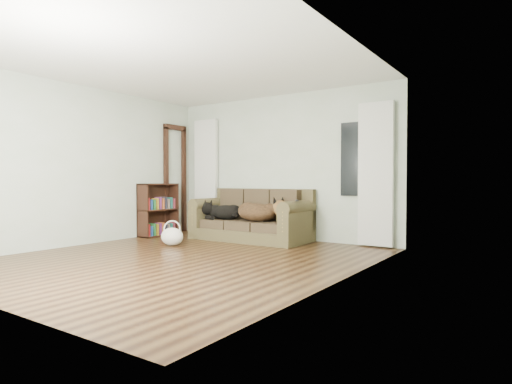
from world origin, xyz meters
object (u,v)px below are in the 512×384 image
Objects in this scene: dog_shepherd at (260,213)px; bookshelf at (158,209)px; tote_bag at (172,236)px; dog_black_lab at (223,212)px; sofa at (250,215)px.

dog_shepherd is 2.08m from bookshelf.
dog_shepherd is 1.97× the size of tote_bag.
dog_black_lab is 0.81× the size of dog_shepherd.
dog_shepherd is 1.53m from tote_bag.
dog_black_lab is at bearing 82.70° from tote_bag.
bookshelf is (-1.27, -0.39, 0.02)m from dog_black_lab.
tote_bag is (-0.91, -1.18, -0.33)m from dog_shepherd.
dog_shepherd is (0.24, -0.06, 0.04)m from sofa.
sofa is at bearing 8.03° from bookshelf.
sofa is 3.32× the size of dog_black_lab.
dog_black_lab is (-0.52, -0.10, 0.03)m from sofa.
sofa is 1.44m from tote_bag.
dog_black_lab is at bearing -169.45° from sofa.
sofa is at bearing -4.28° from dog_shepherd.
sofa is 5.26× the size of tote_bag.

